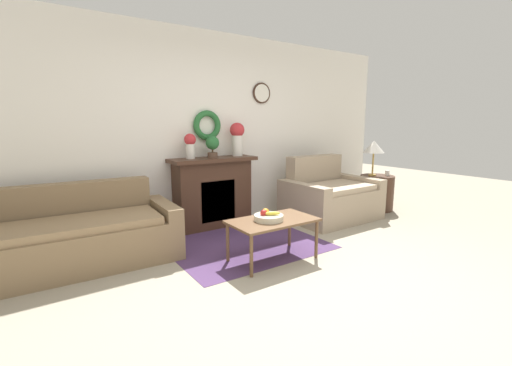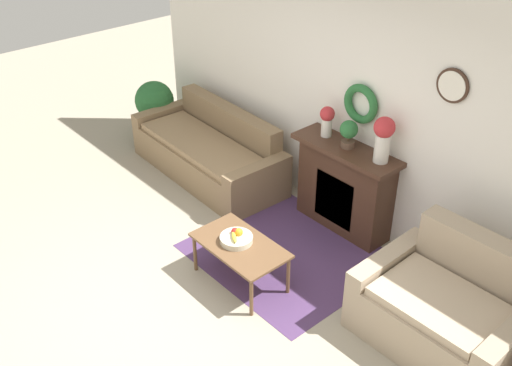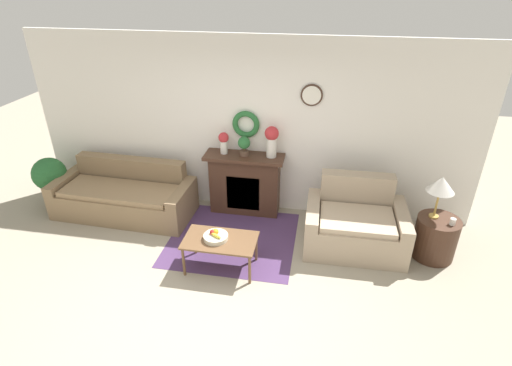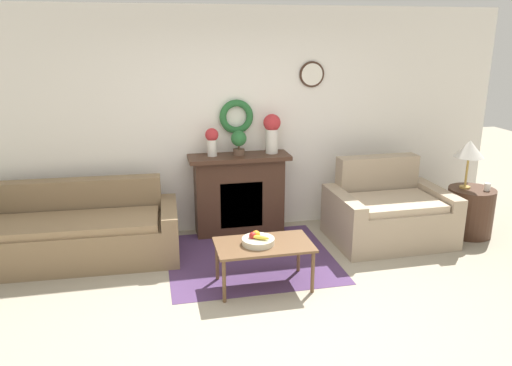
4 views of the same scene
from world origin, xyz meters
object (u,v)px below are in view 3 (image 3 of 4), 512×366
vase_on_mantel_right (272,139)px  vase_on_mantel_left (224,141)px  couch_left (125,196)px  coffee_table (220,242)px  fruit_bowl (216,236)px  potted_plant_on_mantel (244,145)px  table_lamp (441,185)px  mug (453,222)px  loveseat_right (355,224)px  fireplace (245,183)px  potted_plant_floor_by_couch (50,176)px  side_table_by_loveseat (435,238)px

vase_on_mantel_right → vase_on_mantel_left: bearing=180.0°
couch_left → coffee_table: (1.83, -1.04, 0.11)m
fruit_bowl → potted_plant_on_mantel: potted_plant_on_mantel is taller
table_lamp → potted_plant_on_mantel: potted_plant_on_mantel is taller
mug → coffee_table: bearing=-167.2°
vase_on_mantel_right → loveseat_right: bearing=-25.6°
fireplace → vase_on_mantel_left: size_ratio=3.64×
fruit_bowl → vase_on_mantel_left: (-0.23, 1.44, 0.70)m
fruit_bowl → couch_left: bearing=149.6°
mug → potted_plant_floor_by_couch: potted_plant_floor_by_couch is taller
fruit_bowl → side_table_by_loveseat: side_table_by_loveseat is taller
table_lamp → potted_plant_on_mantel: bearing=167.1°
loveseat_right → coffee_table: bearing=-154.9°
fruit_bowl → table_lamp: size_ratio=0.53×
loveseat_right → table_lamp: bearing=-1.9°
loveseat_right → side_table_by_loveseat: size_ratio=2.34×
couch_left → vase_on_mantel_left: 1.82m
side_table_by_loveseat → vase_on_mantel_left: vase_on_mantel_left is taller
potted_plant_on_mantel → loveseat_right: bearing=-19.4°
table_lamp → mug: bearing=-38.2°
vase_on_mantel_right → potted_plant_on_mantel: size_ratio=1.61×
vase_on_mantel_left → potted_plant_on_mantel: bearing=-3.6°
table_lamp → mug: 0.50m
fireplace → couch_left: size_ratio=0.56×
table_lamp → mug: size_ratio=6.55×
fireplace → side_table_by_loveseat: bearing=-14.0°
coffee_table → vase_on_mantel_left: size_ratio=2.79×
fruit_bowl → side_table_by_loveseat: (2.82, 0.75, -0.19)m
loveseat_right → table_lamp: 1.22m
side_table_by_loveseat → vase_on_mantel_left: (-3.06, 0.69, 0.89)m
fireplace → vase_on_mantel_right: vase_on_mantel_right is taller
fireplace → coffee_table: size_ratio=1.30×
vase_on_mantel_right → potted_plant_floor_by_couch: (-3.56, -0.34, -0.76)m
table_lamp → potted_plant_floor_by_couch: bearing=177.2°
coffee_table → couch_left: bearing=150.3°
coffee_table → side_table_by_loveseat: side_table_by_loveseat is taller
fireplace → vase_on_mantel_right: size_ratio=2.55×
fireplace → potted_plant_floor_by_couch: 3.17m
table_lamp → mug: (0.19, -0.15, -0.43)m
fruit_bowl → table_lamp: bearing=16.3°
couch_left → side_table_by_loveseat: bearing=-1.6°
coffee_table → vase_on_mantel_left: (-0.29, 1.44, 0.78)m
side_table_by_loveseat → potted_plant_on_mantel: (-2.74, 0.67, 0.87)m
potted_plant_floor_by_couch → side_table_by_loveseat: bearing=-3.3°
fireplace → coffee_table: (-0.03, -1.44, -0.10)m
couch_left → mug: 4.75m
coffee_table → table_lamp: bearing=16.7°
coffee_table → potted_plant_on_mantel: 1.61m
side_table_by_loveseat → potted_plant_floor_by_couch: size_ratio=0.72×
couch_left → table_lamp: 4.60m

